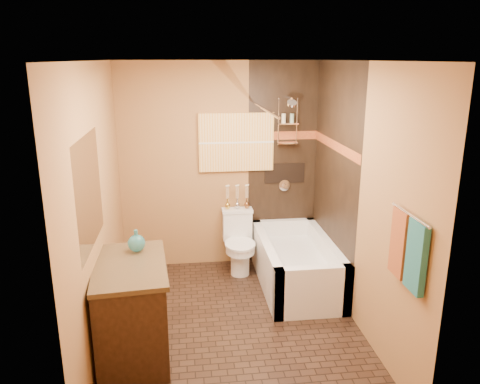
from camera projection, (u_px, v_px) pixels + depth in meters
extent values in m
plane|color=black|center=(234.00, 325.00, 4.59)|extent=(3.00, 3.00, 0.00)
cube|color=#9D6A3C|center=(98.00, 209.00, 4.10)|extent=(0.02, 3.00, 2.50)
cube|color=#9D6A3C|center=(360.00, 199.00, 4.38)|extent=(0.02, 3.00, 2.50)
cube|color=#9D6A3C|center=(220.00, 167.00, 5.67)|extent=(2.40, 0.02, 2.50)
cube|color=#9D6A3C|center=(261.00, 278.00, 2.81)|extent=(2.40, 0.02, 2.50)
plane|color=silver|center=(233.00, 61.00, 3.90)|extent=(3.00, 3.00, 0.00)
cube|color=black|center=(283.00, 165.00, 5.75)|extent=(0.85, 0.01, 2.50)
cube|color=black|center=(334.00, 179.00, 5.10)|extent=(0.01, 1.50, 2.50)
cube|color=maroon|center=(284.00, 136.00, 5.64)|extent=(0.85, 0.01, 0.10)
cube|color=maroon|center=(335.00, 146.00, 4.99)|extent=(0.01, 1.50, 0.10)
cube|color=black|center=(284.00, 173.00, 5.78)|extent=(0.50, 0.01, 0.25)
cylinder|color=silver|center=(289.00, 98.00, 5.39)|extent=(0.02, 0.26, 0.02)
cylinder|color=silver|center=(292.00, 103.00, 5.27)|extent=(0.11, 0.11, 0.09)
cylinder|color=silver|center=(284.00, 185.00, 5.80)|extent=(0.14, 0.02, 0.14)
cylinder|color=silver|center=(264.00, 109.00, 4.79)|extent=(0.03, 1.55, 0.03)
cylinder|color=silver|center=(410.00, 215.00, 3.32)|extent=(0.02, 0.55, 0.02)
cube|color=#1C5E5E|center=(416.00, 257.00, 3.27)|extent=(0.05, 0.22, 0.52)
cube|color=#923F1A|center=(400.00, 243.00, 3.52)|extent=(0.05, 0.22, 0.52)
cube|color=gold|center=(236.00, 142.00, 5.59)|extent=(0.90, 0.04, 0.70)
cube|color=white|center=(89.00, 192.00, 3.70)|extent=(0.01, 1.00, 0.90)
cube|color=white|center=(313.00, 292.00, 4.65)|extent=(0.80, 0.10, 0.55)
cube|color=white|center=(283.00, 240.00, 5.99)|extent=(0.80, 0.10, 0.55)
cube|color=white|center=(266.00, 265.00, 5.28)|extent=(0.10, 1.50, 0.55)
cube|color=white|center=(326.00, 261.00, 5.36)|extent=(0.10, 1.50, 0.55)
cube|color=white|center=(296.00, 271.00, 5.35)|extent=(0.64, 1.34, 0.35)
cube|color=white|center=(237.00, 225.00, 5.79)|extent=(0.36, 0.16, 0.36)
cube|color=white|center=(237.00, 210.00, 5.74)|extent=(0.37, 0.18, 0.04)
cylinder|color=white|center=(240.00, 260.00, 5.62)|extent=(0.22, 0.22, 0.36)
cylinder|color=white|center=(240.00, 248.00, 5.58)|extent=(0.35, 0.35, 0.09)
cylinder|color=white|center=(240.00, 244.00, 5.56)|extent=(0.36, 0.36, 0.03)
cube|color=black|center=(132.00, 312.00, 4.03)|extent=(0.65, 0.97, 0.82)
cube|color=black|center=(130.00, 266.00, 3.92)|extent=(0.68, 1.03, 0.04)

